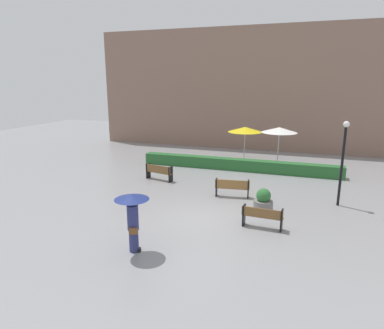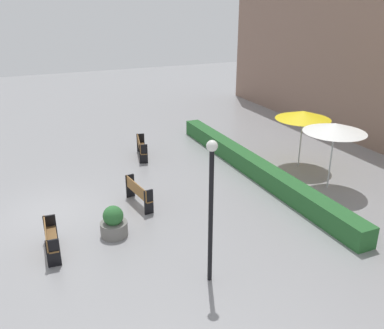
% 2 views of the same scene
% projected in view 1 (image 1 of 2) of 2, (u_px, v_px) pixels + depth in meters
% --- Properties ---
extents(ground_plane, '(60.00, 60.00, 0.00)m').
position_uv_depth(ground_plane, '(200.00, 218.00, 14.35)').
color(ground_plane, gray).
extents(bench_near_right, '(1.61, 0.46, 0.86)m').
position_uv_depth(bench_near_right, '(262.00, 216.00, 13.25)').
color(bench_near_right, brown).
rests_on(bench_near_right, ground).
extents(bench_far_left, '(1.77, 0.74, 0.90)m').
position_uv_depth(bench_far_left, '(159.00, 171.00, 19.75)').
color(bench_far_left, brown).
rests_on(bench_far_left, ground).
extents(bench_mid_center, '(1.72, 0.55, 0.91)m').
position_uv_depth(bench_mid_center, '(232.00, 187.00, 16.83)').
color(bench_mid_center, olive).
rests_on(bench_mid_center, ground).
extents(pedestrian_with_umbrella, '(1.15, 1.15, 2.06)m').
position_uv_depth(pedestrian_with_umbrella, '(132.00, 213.00, 11.19)').
color(pedestrian_with_umbrella, navy).
rests_on(pedestrian_with_umbrella, ground).
extents(planter_pot, '(0.86, 0.86, 1.03)m').
position_uv_depth(planter_pot, '(263.00, 201.00, 15.11)').
color(planter_pot, slate).
rests_on(planter_pot, ground).
extents(lamp_post, '(0.28, 0.28, 3.93)m').
position_uv_depth(lamp_post, '(343.00, 155.00, 15.27)').
color(lamp_post, black).
rests_on(lamp_post, ground).
extents(patio_umbrella_yellow, '(2.38, 2.38, 2.53)m').
position_uv_depth(patio_umbrella_yellow, '(245.00, 129.00, 23.73)').
color(patio_umbrella_yellow, silver).
rests_on(patio_umbrella_yellow, ground).
extents(patio_umbrella_white, '(2.38, 2.38, 2.65)m').
position_uv_depth(patio_umbrella_white, '(279.00, 130.00, 22.63)').
color(patio_umbrella_white, silver).
rests_on(patio_umbrella_white, ground).
extents(hedge_strip, '(12.88, 0.70, 0.73)m').
position_uv_depth(hedge_strip, '(238.00, 165.00, 22.01)').
color(hedge_strip, '#28602D').
rests_on(hedge_strip, ground).
extents(building_facade, '(28.00, 1.20, 9.92)m').
position_uv_depth(building_facade, '(258.00, 90.00, 27.88)').
color(building_facade, '#846656').
rests_on(building_facade, ground).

